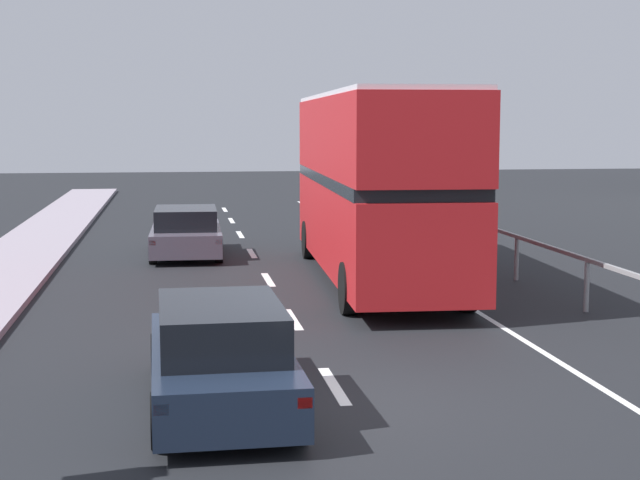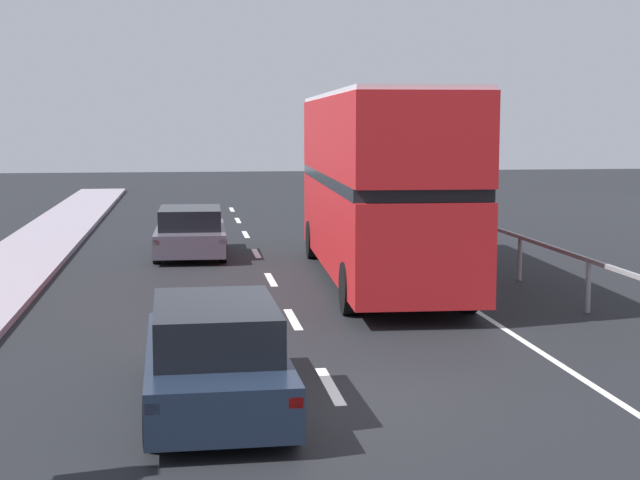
{
  "view_description": "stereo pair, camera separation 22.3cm",
  "coord_description": "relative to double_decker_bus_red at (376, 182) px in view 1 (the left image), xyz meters",
  "views": [
    {
      "loc": [
        -2.16,
        -12.09,
        3.6
      ],
      "look_at": [
        0.47,
        5.04,
        1.5
      ],
      "focal_mm": 54.33,
      "sensor_mm": 36.0,
      "label": 1
    },
    {
      "loc": [
        -1.94,
        -12.12,
        3.6
      ],
      "look_at": [
        0.47,
        5.04,
        1.5
      ],
      "focal_mm": 54.33,
      "sensor_mm": 36.0,
      "label": 2
    }
  ],
  "objects": [
    {
      "name": "double_decker_bus_red",
      "position": [
        0.0,
        0.0,
        0.0
      ],
      "size": [
        2.93,
        10.79,
        4.26
      ],
      "rotation": [
        0.0,
        0.0,
        -0.04
      ],
      "color": "#B2181C",
      "rests_on": "ground"
    },
    {
      "name": "hatchback_car_near",
      "position": [
        -4.0,
        -9.39,
        -1.62
      ],
      "size": [
        1.81,
        4.46,
        1.38
      ],
      "rotation": [
        0.0,
        0.0,
        0.02
      ],
      "color": "#192335",
      "rests_on": "ground"
    },
    {
      "name": "sedan_car_ahead",
      "position": [
        -4.2,
        4.92,
        -1.64
      ],
      "size": [
        1.96,
        4.4,
        1.33
      ],
      "rotation": [
        0.0,
        0.0,
        -0.02
      ],
      "color": "#4E4B59",
      "rests_on": "ground"
    },
    {
      "name": "ground_plane",
      "position": [
        -2.4,
        -9.34,
        -2.33
      ],
      "size": [
        74.7,
        120.0,
        0.1
      ],
      "primitive_type": "cube",
      "color": "black"
    },
    {
      "name": "lane_paint_markings",
      "position": [
        -0.09,
        -0.83,
        -2.28
      ],
      "size": [
        3.74,
        46.0,
        0.01
      ],
      "color": "silver",
      "rests_on": "ground"
    },
    {
      "name": "bridge_side_railing",
      "position": [
        3.26,
        -0.34,
        -1.42
      ],
      "size": [
        0.1,
        42.0,
        1.05
      ],
      "color": "gray",
      "rests_on": "ground"
    }
  ]
}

